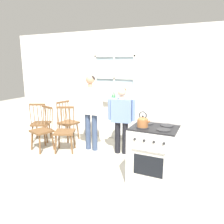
# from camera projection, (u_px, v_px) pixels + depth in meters

# --- Properties ---
(ground_plane) EXTENTS (16.00, 16.00, 0.00)m
(ground_plane) POSITION_uv_depth(u_px,v_px,m) (94.00, 160.00, 4.39)
(ground_plane) COLOR #B2AD9E
(wall_back) EXTENTS (6.40, 0.16, 2.70)m
(wall_back) POSITION_uv_depth(u_px,v_px,m) (122.00, 87.00, 5.34)
(wall_back) COLOR silver
(wall_back) RESTS_ON ground_plane
(chair_by_window) EXTENTS (0.55, 0.54, 0.98)m
(chair_by_window) POSITION_uv_depth(u_px,v_px,m) (41.00, 124.00, 5.42)
(chair_by_window) COLOR brown
(chair_by_window) RESTS_ON ground_plane
(chair_near_wall) EXTENTS (0.52, 0.51, 0.98)m
(chair_near_wall) POSITION_uv_depth(u_px,v_px,m) (43.00, 131.00, 4.86)
(chair_near_wall) COLOR brown
(chair_near_wall) RESTS_ON ground_plane
(chair_center_cluster) EXTENTS (0.48, 0.50, 0.98)m
(chair_center_cluster) POSITION_uv_depth(u_px,v_px,m) (68.00, 123.00, 5.53)
(chair_center_cluster) COLOR brown
(chair_center_cluster) RESTS_ON ground_plane
(chair_near_stove) EXTENTS (0.55, 0.54, 0.98)m
(chair_near_stove) POSITION_uv_depth(u_px,v_px,m) (65.00, 132.00, 4.79)
(chair_near_stove) COLOR brown
(chair_near_stove) RESTS_ON ground_plane
(person_elderly_left) EXTENTS (0.60, 0.22, 1.67)m
(person_elderly_left) POSITION_uv_depth(u_px,v_px,m) (91.00, 106.00, 4.75)
(person_elderly_left) COLOR #384766
(person_elderly_left) RESTS_ON ground_plane
(person_teen_center) EXTENTS (0.58, 0.30, 1.43)m
(person_teen_center) POSITION_uv_depth(u_px,v_px,m) (122.00, 115.00, 4.58)
(person_teen_center) COLOR black
(person_teen_center) RESTS_ON ground_plane
(stove) EXTENTS (0.73, 0.68, 1.08)m
(stove) POSITION_uv_depth(u_px,v_px,m) (154.00, 153.00, 3.56)
(stove) COLOR white
(stove) RESTS_ON ground_plane
(kettle) EXTENTS (0.21, 0.17, 0.25)m
(kettle) POSITION_uv_depth(u_px,v_px,m) (143.00, 121.00, 3.39)
(kettle) COLOR #A86638
(kettle) RESTS_ON stove
(potted_plant) EXTENTS (0.13, 0.13, 0.25)m
(potted_plant) POSITION_uv_depth(u_px,v_px,m) (114.00, 98.00, 5.38)
(potted_plant) COLOR beige
(potted_plant) RESTS_ON wall_back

